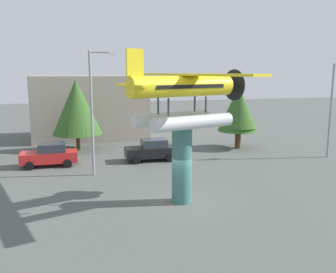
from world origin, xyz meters
name	(u,v)px	position (x,y,z in m)	size (l,w,h in m)	color
ground_plane	(182,202)	(0.00, 0.00, 0.00)	(140.00, 140.00, 0.00)	#515651
display_pedestal	(182,165)	(0.00, 0.00, 2.12)	(1.10, 1.10, 4.24)	#386B66
floatplane_monument	(184,95)	(0.12, 0.04, 5.92)	(7.20, 10.23, 4.00)	silver
car_near_red	(50,155)	(-7.52, 10.05, 0.88)	(4.20, 2.02, 1.76)	red
car_mid_black	(152,150)	(0.42, 9.80, 0.88)	(4.20, 2.02, 1.76)	black
streetlight_primary	(94,105)	(-4.25, 6.67, 4.92)	(1.84, 0.28, 8.55)	gray
streetlight_secondary	(333,104)	(15.30, 7.16, 4.55)	(1.84, 0.28, 7.83)	gray
storefront_building	(91,107)	(-3.80, 22.00, 3.37)	(11.88, 7.26, 6.74)	#9E9384
tree_east	(77,107)	(-5.33, 15.43, 4.00)	(4.48, 4.48, 6.50)	brown
tree_center_back	(240,109)	(9.36, 12.34, 3.76)	(3.18, 3.18, 5.55)	brown
tree_far_east	(238,109)	(9.29, 12.61, 3.69)	(3.70, 3.70, 5.76)	brown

